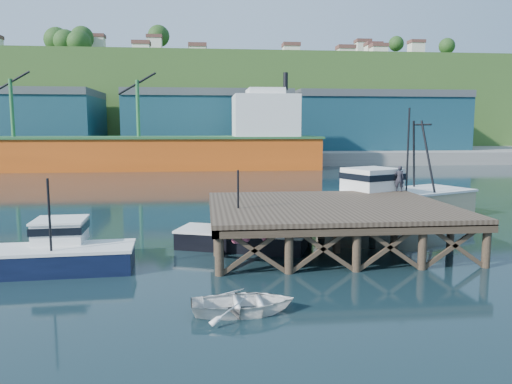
{
  "coord_description": "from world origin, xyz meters",
  "views": [
    {
      "loc": [
        -0.74,
        -24.39,
        5.99
      ],
      "look_at": [
        1.98,
        2.0,
        2.52
      ],
      "focal_mm": 35.0,
      "sensor_mm": 36.0,
      "label": 1
    }
  ],
  "objects": [
    {
      "name": "dockworker",
      "position": [
        10.9,
        4.4,
        2.91
      ],
      "size": [
        0.66,
        0.53,
        1.56
      ],
      "primitive_type": "imported",
      "rotation": [
        0.0,
        0.0,
        2.82
      ],
      "color": "black",
      "rests_on": "wharf"
    },
    {
      "name": "trawler",
      "position": [
        11.53,
        6.5,
        1.48
      ],
      "size": [
        11.38,
        7.92,
        7.2
      ],
      "rotation": [
        0.0,
        0.0,
        0.42
      ],
      "color": "tan",
      "rests_on": "ground"
    },
    {
      "name": "dinghy",
      "position": [
        0.45,
        -8.92,
        0.35
      ],
      "size": [
        3.47,
        2.55,
        0.7
      ],
      "primitive_type": "imported",
      "rotation": [
        0.0,
        0.0,
        1.61
      ],
      "color": "white",
      "rests_on": "ground"
    },
    {
      "name": "warehouse_mid",
      "position": [
        0.0,
        65.0,
        6.5
      ],
      "size": [
        28.0,
        16.0,
        9.0
      ],
      "primitive_type": "cube",
      "color": "#173F4C",
      "rests_on": "far_quay"
    },
    {
      "name": "wharf",
      "position": [
        5.5,
        -0.19,
        1.94
      ],
      "size": [
        12.0,
        10.0,
        2.62
      ],
      "color": "brown",
      "rests_on": "ground"
    },
    {
      "name": "warehouse_left",
      "position": [
        -35.0,
        65.0,
        6.5
      ],
      "size": [
        32.0,
        16.0,
        9.0
      ],
      "primitive_type": "cube",
      "color": "#173F4C",
      "rests_on": "far_quay"
    },
    {
      "name": "hillside",
      "position": [
        0.0,
        100.0,
        11.0
      ],
      "size": [
        220.0,
        50.0,
        22.0
      ],
      "primitive_type": "cube",
      "color": "#2D511E",
      "rests_on": "ground"
    },
    {
      "name": "warehouse_right",
      "position": [
        30.0,
        65.0,
        6.5
      ],
      "size": [
        30.0,
        16.0,
        9.0
      ],
      "primitive_type": "cube",
      "color": "#173F4C",
      "rests_on": "far_quay"
    },
    {
      "name": "boat_navy",
      "position": [
        -6.98,
        -3.2,
        0.8
      ],
      "size": [
        6.5,
        3.6,
        3.98
      ],
      "rotation": [
        0.0,
        0.0,
        0.06
      ],
      "color": "black",
      "rests_on": "ground"
    },
    {
      "name": "far_quay",
      "position": [
        0.0,
        70.0,
        1.0
      ],
      "size": [
        160.0,
        40.0,
        2.0
      ],
      "primitive_type": "cube",
      "color": "gray",
      "rests_on": "ground"
    },
    {
      "name": "boat_black",
      "position": [
        1.14,
        0.01,
        0.73
      ],
      "size": [
        6.82,
        5.66,
        3.96
      ],
      "rotation": [
        0.0,
        0.0,
        -0.34
      ],
      "color": "black",
      "rests_on": "ground"
    },
    {
      "name": "ground",
      "position": [
        0.0,
        0.0,
        0.0
      ],
      "size": [
        300.0,
        300.0,
        0.0
      ],
      "primitive_type": "plane",
      "color": "black",
      "rests_on": "ground"
    },
    {
      "name": "cargo_ship",
      "position": [
        -8.46,
        48.0,
        3.31
      ],
      "size": [
        55.5,
        10.0,
        13.75
      ],
      "color": "#E15615",
      "rests_on": "ground"
    }
  ]
}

